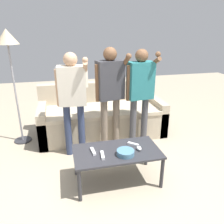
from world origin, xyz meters
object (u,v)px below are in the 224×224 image
at_px(game_remote_nunchuk, 139,148).
at_px(snack_bowl, 126,153).
at_px(player_right, 140,88).
at_px(game_remote_wand_near, 102,155).
at_px(floor_lamp, 8,46).
at_px(player_left, 73,94).
at_px(player_center, 110,88).
at_px(coffee_table, 117,154).
at_px(game_remote_wand_spare, 93,151).
at_px(couch, 101,117).
at_px(game_remote_wand_far, 133,144).

bearing_deg(game_remote_nunchuk, snack_bowl, -160.03).
bearing_deg(player_right, game_remote_wand_near, -130.49).
xyz_separation_m(floor_lamp, player_left, (0.86, -0.62, -0.61)).
relative_size(floor_lamp, game_remote_wand_near, 10.92).
bearing_deg(player_center, coffee_table, -97.38).
xyz_separation_m(coffee_table, game_remote_wand_spare, (-0.29, 0.03, 0.07)).
relative_size(snack_bowl, game_remote_nunchuk, 2.37).
bearing_deg(couch, player_right, -50.93).
relative_size(coffee_table, player_center, 0.66).
relative_size(player_right, game_remote_wand_spare, 9.85).
bearing_deg(player_left, game_remote_wand_far, -45.97).
bearing_deg(game_remote_nunchuk, couch, 97.36).
distance_m(snack_bowl, game_remote_nunchuk, 0.21).
height_order(coffee_table, player_right, player_right).
bearing_deg(coffee_table, game_remote_wand_spare, 174.14).
height_order(player_left, game_remote_wand_spare, player_left).
bearing_deg(floor_lamp, game_remote_wand_near, -53.23).
relative_size(player_center, game_remote_wand_far, 12.08).
xyz_separation_m(couch, coffee_table, (-0.08, -1.43, 0.07)).
xyz_separation_m(player_center, player_right, (0.46, -0.03, -0.02)).
bearing_deg(floor_lamp, couch, 0.81).
xyz_separation_m(couch, player_right, (0.50, -0.61, 0.67)).
distance_m(floor_lamp, player_right, 2.07).
height_order(coffee_table, snack_bowl, snack_bowl).
xyz_separation_m(player_center, game_remote_wand_spare, (-0.40, -0.82, -0.55)).
xyz_separation_m(game_remote_nunchuk, player_left, (-0.72, 0.83, 0.51)).
bearing_deg(player_right, game_remote_nunchuk, -109.55).
distance_m(coffee_table, player_right, 1.16).
distance_m(player_right, game_remote_wand_far, 0.97).
bearing_deg(game_remote_nunchuk, coffee_table, 171.02).
bearing_deg(player_left, coffee_table, -60.20).
bearing_deg(coffee_table, couch, 86.95).
xyz_separation_m(floor_lamp, player_right, (1.89, -0.59, -0.60)).
bearing_deg(snack_bowl, player_right, 61.80).
height_order(snack_bowl, game_remote_wand_near, snack_bowl).
bearing_deg(player_left, game_remote_wand_near, -73.81).
height_order(couch, game_remote_wand_spare, couch).
height_order(player_right, game_remote_wand_far, player_right).
distance_m(couch, coffee_table, 1.43).
distance_m(player_center, game_remote_wand_spare, 1.07).
xyz_separation_m(player_center, game_remote_wand_near, (-0.31, -0.93, -0.55)).
height_order(player_center, game_remote_wand_far, player_center).
bearing_deg(snack_bowl, floor_lamp, 132.32).
distance_m(couch, player_right, 1.03).
relative_size(couch, game_remote_wand_spare, 13.80).
bearing_deg(player_center, floor_lamp, 158.54).
bearing_deg(game_remote_wand_near, player_center, 71.72).
distance_m(snack_bowl, player_right, 1.18).
height_order(couch, player_left, player_left).
height_order(snack_bowl, game_remote_nunchuk, snack_bowl).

